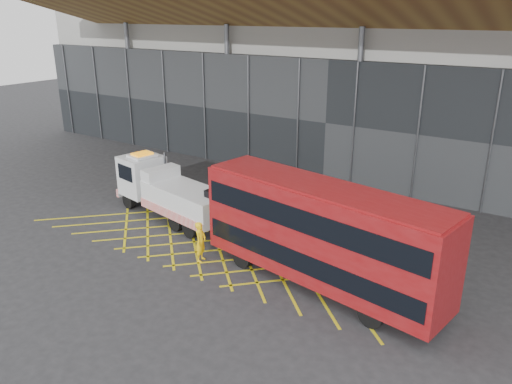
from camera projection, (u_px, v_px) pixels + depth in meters
The scene contains 6 objects.
ground_plane at pixel (192, 233), 25.93m from camera, with size 120.00×120.00×0.00m, color #262629.
road_markings at pixel (216, 240), 25.10m from camera, with size 19.96×7.16×0.01m.
construction_building at pixel (370, 38), 36.34m from camera, with size 55.00×23.97×18.00m.
recovery_truck at pixel (169, 191), 27.44m from camera, with size 9.48×3.82×3.29m.
bus_towed at pixel (321, 232), 20.19m from camera, with size 11.10×4.36×4.41m.
worker at pixel (201, 242), 22.73m from camera, with size 0.70×0.46×1.92m, color yellow.
Camera 1 is at (15.74, -17.96, 10.86)m, focal length 35.00 mm.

